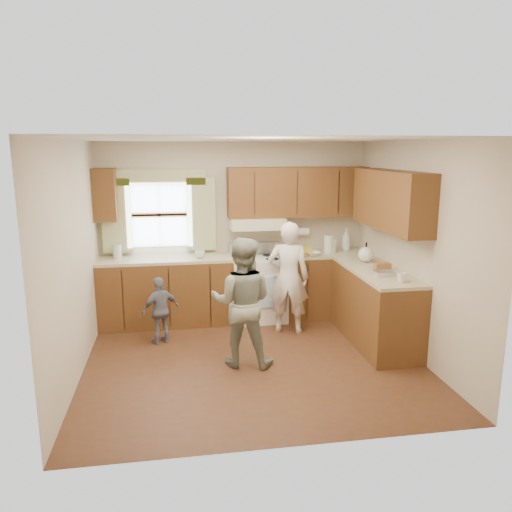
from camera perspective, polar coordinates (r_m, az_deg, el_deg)
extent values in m
plane|color=#4A2717|center=(5.91, -0.33, -11.83)|extent=(3.80, 3.80, 0.00)
plane|color=white|center=(5.40, -0.37, 13.20)|extent=(3.80, 3.80, 0.00)
plane|color=beige|center=(7.22, -2.53, 2.98)|extent=(3.80, 0.00, 3.80)
plane|color=beige|center=(3.86, 3.76, -5.27)|extent=(3.80, 0.00, 3.80)
plane|color=beige|center=(5.55, -20.09, -0.56)|extent=(0.00, 3.50, 3.50)
plane|color=beige|center=(6.11, 17.55, 0.72)|extent=(0.00, 3.50, 3.50)
cube|color=#41220D|center=(7.06, -10.20, -4.08)|extent=(1.82, 0.60, 0.90)
cube|color=#41220D|center=(7.37, 7.83, -3.30)|extent=(1.22, 0.60, 0.90)
cube|color=#3B240D|center=(6.46, 13.41, -5.75)|extent=(0.60, 1.65, 0.90)
cube|color=#BEB38E|center=(6.94, -10.34, -0.36)|extent=(1.82, 0.60, 0.04)
cube|color=#BEB38E|center=(7.26, 7.94, 0.28)|extent=(1.22, 0.60, 0.04)
cube|color=#BEB38E|center=(6.34, 13.62, -1.71)|extent=(0.60, 1.65, 0.04)
cube|color=#41220D|center=(7.16, 4.82, 7.30)|extent=(2.00, 0.33, 0.70)
cube|color=#3B240D|center=(7.00, -16.88, 6.72)|extent=(0.30, 0.33, 0.70)
cube|color=#3B240D|center=(6.25, 15.17, 6.21)|extent=(0.33, 1.65, 0.70)
cube|color=beige|center=(7.02, 0.12, 3.76)|extent=(0.76, 0.45, 0.15)
cube|color=silver|center=(7.12, -10.98, 4.67)|extent=(0.90, 0.03, 0.90)
cube|color=#FFF14B|center=(7.11, -15.67, 4.43)|extent=(0.40, 0.05, 1.02)
cube|color=#FFF14B|center=(7.08, -6.27, 4.78)|extent=(0.40, 0.05, 1.02)
cube|color=#FFF14B|center=(7.02, -11.16, 8.83)|extent=(1.30, 0.05, 0.22)
cylinder|color=white|center=(7.30, 4.99, 2.81)|extent=(0.27, 0.12, 0.12)
imported|color=silver|center=(6.84, -6.43, 0.21)|extent=(0.16, 0.16, 0.11)
imported|color=silver|center=(7.40, 10.26, 1.86)|extent=(0.14, 0.14, 0.33)
imported|color=silver|center=(7.01, 6.57, 0.26)|extent=(0.24, 0.24, 0.05)
imported|color=silver|center=(5.81, 16.32, -2.37)|extent=(0.14, 0.14, 0.11)
cylinder|color=silver|center=(7.04, -15.57, 0.51)|extent=(0.11, 0.11, 0.19)
cube|color=olive|center=(6.95, 4.77, 0.08)|extent=(0.26, 0.19, 0.02)
cube|color=gold|center=(7.10, 5.58, 0.65)|extent=(0.19, 0.13, 0.10)
cylinder|color=silver|center=(7.20, 8.29, 1.35)|extent=(0.14, 0.14, 0.25)
cylinder|color=silver|center=(7.24, 8.67, 1.14)|extent=(0.13, 0.13, 0.19)
sphere|color=silver|center=(6.71, 12.45, 0.18)|extent=(0.20, 0.20, 0.20)
cube|color=olive|center=(6.31, 14.24, -1.19)|extent=(0.20, 0.11, 0.09)
cube|color=silver|center=(6.05, 14.54, -1.95)|extent=(0.25, 0.17, 0.06)
cube|color=silver|center=(7.13, 0.24, -3.72)|extent=(0.76, 0.64, 0.90)
cube|color=#B7B7BC|center=(7.25, -0.10, 0.94)|extent=(0.76, 0.10, 0.16)
cylinder|color=#B7B7BC|center=(6.76, 0.69, -2.42)|extent=(0.68, 0.03, 0.03)
cube|color=#558CC6|center=(6.81, 1.13, -4.23)|extent=(0.22, 0.02, 0.42)
cylinder|color=black|center=(7.11, -1.35, 0.01)|extent=(0.18, 0.18, 0.01)
cylinder|color=black|center=(7.17, 1.50, 0.11)|extent=(0.18, 0.18, 0.01)
cylinder|color=black|center=(6.87, -1.06, -0.43)|extent=(0.18, 0.18, 0.01)
cylinder|color=black|center=(6.93, 1.89, -0.32)|extent=(0.18, 0.18, 0.01)
imported|color=silver|center=(6.56, 3.72, -2.49)|extent=(0.63, 0.51, 1.49)
imported|color=#253C26|center=(5.57, -1.61, -5.29)|extent=(0.83, 0.72, 1.46)
imported|color=slate|center=(6.37, -10.85, -6.12)|extent=(0.54, 0.41, 0.85)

